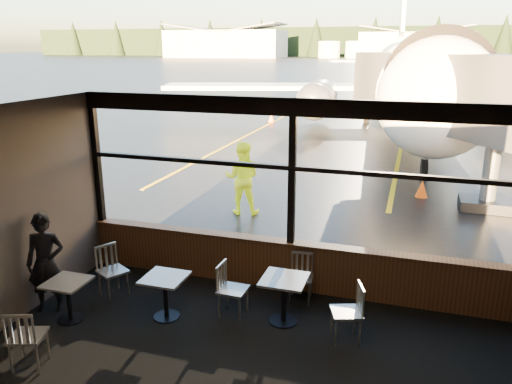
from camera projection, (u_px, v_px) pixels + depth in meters
The scene contains 27 objects.
ground_plane at pixel (410, 65), 119.05m from camera, with size 520.00×520.00×0.00m, color black.
ceiling at pixel (231, 124), 5.55m from camera, with size 8.00×6.00×0.04m, color #38332D.
window_sill at pixel (290, 266), 9.15m from camera, with size 8.00×0.28×0.90m, color brown.
window_header at pixel (294, 107), 8.33m from camera, with size 8.00×0.18×0.30m, color black.
mullion_left at pixel (97, 159), 9.80m from camera, with size 0.12×0.12×2.60m, color black.
mullion_centre at pixel (292, 174), 8.66m from camera, with size 0.12×0.12×2.60m, color black.
window_transom at pixel (292, 168), 8.63m from camera, with size 8.00×0.10×0.08m, color black.
airliner at pixel (414, 29), 26.48m from camera, with size 28.45×34.13×10.43m, color white, non-canonical shape.
jet_bridge at pixel (481, 132), 12.63m from camera, with size 8.42×10.29×4.49m, color #2F2F32, non-canonical shape.
cafe_table_near at pixel (284, 300), 8.04m from camera, with size 0.71×0.71×0.78m, color #9B968E, non-canonical shape.
cafe_table_mid at pixel (166, 297), 8.18m from camera, with size 0.67×0.67×0.74m, color #A7A099, non-canonical shape.
cafe_table_left at pixel (69, 301), 8.10m from camera, with size 0.64×0.64×0.70m, color #9A968E, non-canonical shape.
chair_near_e at pixel (346, 313), 7.51m from camera, with size 0.51×0.51×0.93m, color beige, non-canonical shape.
chair_near_w at pixel (233, 290), 8.20m from camera, with size 0.51×0.51×0.94m, color #BBB6A9, non-canonical shape.
chair_near_n at pixel (301, 278), 8.71m from camera, with size 0.47×0.47×0.86m, color #B0AA9E, non-canonical shape.
chair_mid_w at pixel (113, 272), 8.86m from camera, with size 0.52×0.52×0.95m, color #ADA89C, non-canonical shape.
chair_left_s at pixel (28, 337), 6.89m from camera, with size 0.51×0.51×0.94m, color beige, non-canonical shape.
passenger at pixel (46, 263), 8.29m from camera, with size 0.63×0.41×1.72m, color black.
ground_crew at pixel (242, 178), 13.22m from camera, with size 0.94×0.73×1.94m, color #BFF219.
cone_nose at pixel (422, 189), 14.81m from camera, with size 0.37×0.37×0.51m, color #FB3F07.
cone_wing at pixel (271, 117), 29.50m from camera, with size 0.38×0.38×0.53m, color #EF4307.
hangar_left at pixel (226, 43), 192.66m from camera, with size 45.00×18.00×11.00m, color silver, non-canonical shape.
hangar_mid at pixel (415, 44), 177.10m from camera, with size 38.00×15.00×10.00m, color silver, non-canonical shape.
fuel_tank_a at pixel (329, 50), 183.61m from camera, with size 8.00×8.00×6.00m, color silver.
fuel_tank_b at pixel (357, 50), 180.71m from camera, with size 8.00×8.00×6.00m, color silver.
fuel_tank_c at pixel (385, 50), 177.82m from camera, with size 8.00×8.00×6.00m, color silver.
treeline at pixel (416, 42), 199.69m from camera, with size 360.00×3.00×12.00m, color black.
Camera 1 is at (1.94, -8.20, 4.33)m, focal length 35.00 mm.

